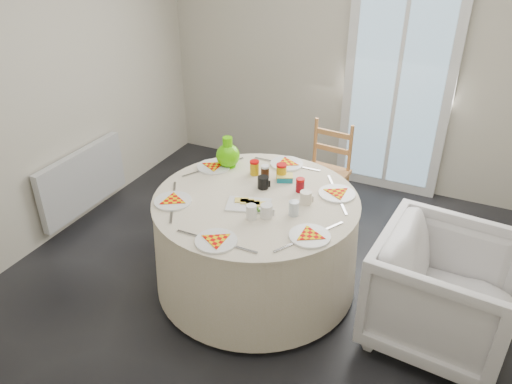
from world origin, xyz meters
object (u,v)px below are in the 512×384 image
at_px(armchair, 443,292).
at_px(green_pitcher, 228,152).
at_px(table, 256,242).
at_px(wooden_chair, 324,170).
at_px(radiator, 83,180).

height_order(armchair, green_pitcher, green_pitcher).
bearing_deg(green_pitcher, table, -37.70).
distance_m(table, wooden_chair, 1.15).
distance_m(radiator, armchair, 3.12).
distance_m(wooden_chair, armchair, 1.63).
bearing_deg(radiator, green_pitcher, 6.72).
bearing_deg(wooden_chair, radiator, -148.39).
relative_size(radiator, table, 0.68).
bearing_deg(table, green_pitcher, 139.10).
bearing_deg(green_pitcher, wooden_chair, 58.86).
height_order(radiator, green_pitcher, green_pitcher).
bearing_deg(table, armchair, 0.32).
bearing_deg(green_pitcher, radiator, -170.08).
xyz_separation_m(radiator, table, (1.80, -0.19, -0.01)).
relative_size(table, armchair, 1.74).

